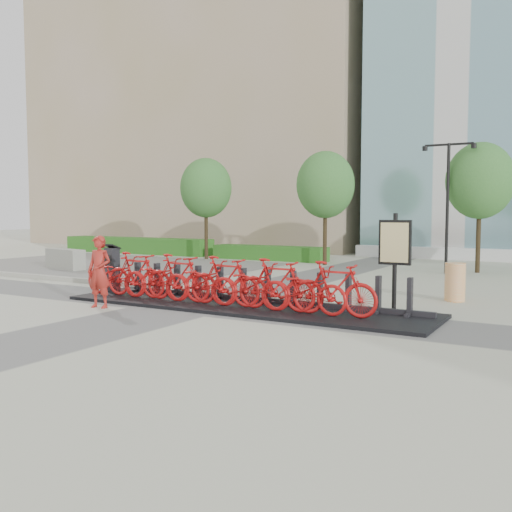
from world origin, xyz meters
The scene contains 27 objects.
ground centered at (0.00, 0.00, 0.00)m, with size 120.00×120.00×0.00m, color #ABAE96.
tan_building centered at (-16.00, 26.00, 15.00)m, with size 26.00×16.00×30.00m, color #9C8C5F.
gravel_patch centered at (-10.00, 7.00, 0.01)m, with size 14.00×14.00×0.00m, color gray.
curb centered at (-10.00, 1.90, 0.07)m, with size 14.00×0.25×0.15m, color #9F9E91.
hedge_a centered at (-14.00, 13.50, 0.45)m, with size 10.00×1.40×0.90m, color #2C711B.
hedge_b centered at (-5.00, 13.20, 0.35)m, with size 6.00×1.20×0.70m, color #2C711B.
tree_0 centered at (-8.00, 12.00, 3.59)m, with size 2.60×2.60×5.10m.
tree_1 centered at (-1.50, 12.00, 3.59)m, with size 2.60×2.60×5.10m.
tree_2 centered at (5.00, 12.00, 3.59)m, with size 2.60×2.60×5.10m.
streetlamp centered at (4.00, 11.00, 3.13)m, with size 2.00×0.20×5.00m.
dock_pad centered at (1.30, 0.30, 0.04)m, with size 9.60×2.40×0.08m, color black.
dock_rail_posts centered at (1.36, 0.77, 0.51)m, with size 8.02×0.50×0.85m, color #232327, non-canonical shape.
bike_0 centered at (-2.60, -0.05, 0.63)m, with size 0.73×2.08×1.09m, color #B11111.
bike_1 centered at (-1.88, -0.05, 0.69)m, with size 0.57×2.02×1.21m, color #B11111.
bike_2 centered at (-1.16, -0.05, 0.63)m, with size 0.73×2.08×1.09m, color #B11111.
bike_3 centered at (-0.44, -0.05, 0.69)m, with size 0.57×2.02×1.21m, color #B11111.
bike_4 centered at (0.28, -0.05, 0.63)m, with size 0.73×2.08×1.09m, color #B11111.
bike_5 centered at (1.00, -0.05, 0.69)m, with size 0.57×2.02×1.21m, color #B11111.
bike_6 centered at (1.72, -0.05, 0.63)m, with size 0.73×2.08×1.09m, color #B11111.
bike_7 centered at (2.44, -0.05, 0.69)m, with size 0.57×2.02×1.21m, color #B11111.
bike_8 centered at (3.16, -0.05, 0.63)m, with size 0.73×2.08×1.09m, color #B11111.
bike_9 centered at (3.88, -0.05, 0.69)m, with size 0.57×2.02×1.21m, color #B11111.
kiosk centered at (-3.31, 0.54, 0.74)m, with size 0.44×0.38×1.38m.
worker_red centered at (-1.78, -1.47, 0.90)m, with size 0.66×0.43×1.80m, color #A5251E.
construction_barrel centered at (5.67, 4.04, 0.51)m, with size 0.53×0.53×1.03m, color orange.
jersey_barrier centered at (-10.14, 4.82, 0.42)m, with size 2.18×0.59×0.84m, color gray.
map_sign centered at (4.73, 1.66, 1.55)m, with size 0.77×0.13×2.35m.
Camera 1 is at (8.64, -11.68, 2.37)m, focal length 40.00 mm.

